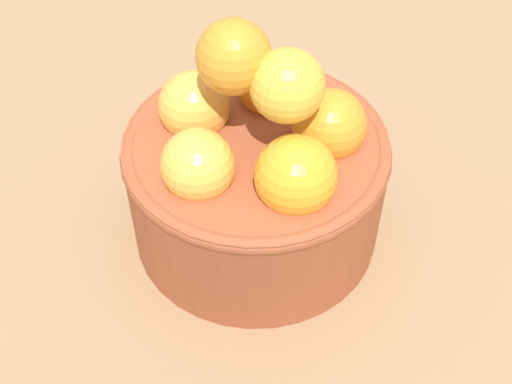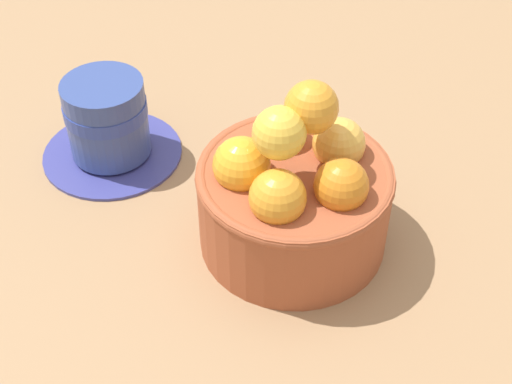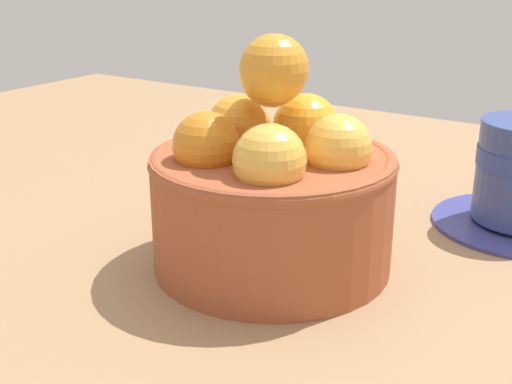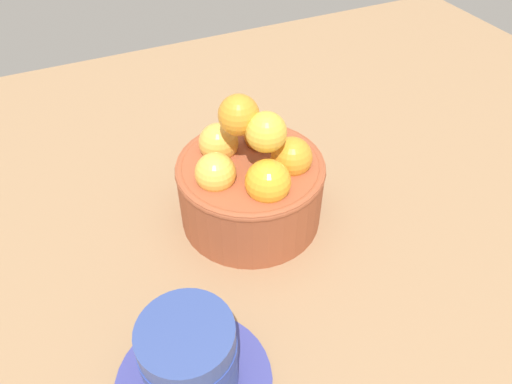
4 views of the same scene
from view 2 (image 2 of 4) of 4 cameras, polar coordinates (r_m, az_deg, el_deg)
The scene contains 3 objects.
ground_plane at distance 63.67cm, azimuth 2.71°, elevation -5.09°, with size 125.75×90.31×4.76cm, color #997551.
terracotta_bowl at distance 58.27cm, azimuth 2.92°, elevation -0.09°, with size 15.42×15.42×14.92cm.
coffee_cup at distance 68.85cm, azimuth -11.31°, elevation 5.22°, with size 12.92×12.92×7.97cm.
Camera 2 is at (42.36, -6.02, 44.77)cm, focal length 52.18 mm.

